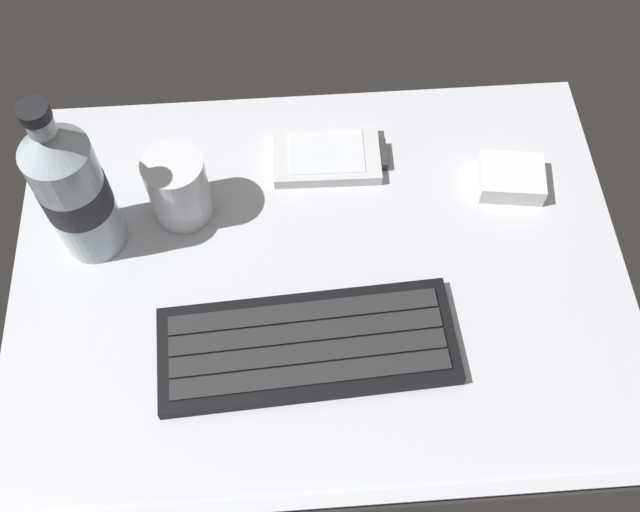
{
  "coord_description": "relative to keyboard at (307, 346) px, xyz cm",
  "views": [
    {
      "loc": [
        -2.6,
        -36.89,
        67.85
      ],
      "look_at": [
        0.0,
        0.0,
        3.0
      ],
      "focal_mm": 41.59,
      "sensor_mm": 36.0,
      "label": 1
    }
  ],
  "objects": [
    {
      "name": "juice_cup",
      "position": [
        -12.4,
        17.23,
        3.1
      ],
      "size": [
        6.4,
        6.4,
        8.5
      ],
      "color": "silver",
      "rests_on": "ground_plane"
    },
    {
      "name": "ground_plane",
      "position": [
        1.85,
        8.48,
        -1.79
      ],
      "size": [
        64.0,
        48.0,
        2.8
      ],
      "color": "silver"
    },
    {
      "name": "keyboard",
      "position": [
        0.0,
        0.0,
        0.0
      ],
      "size": [
        29.51,
        12.43,
        1.7
      ],
      "color": "black",
      "rests_on": "ground_plane"
    },
    {
      "name": "charger_block",
      "position": [
        23.65,
        18.14,
        0.39
      ],
      "size": [
        7.69,
        6.5,
        2.4
      ],
      "primitive_type": "cube",
      "rotation": [
        0.0,
        0.0,
        -0.14
      ],
      "color": "white",
      "rests_on": "ground_plane"
    },
    {
      "name": "handheld_device",
      "position": [
        3.76,
        22.93,
        -0.08
      ],
      "size": [
        12.93,
        7.88,
        1.5
      ],
      "color": "silver",
      "rests_on": "ground_plane"
    },
    {
      "name": "water_bottle",
      "position": [
        -21.69,
        14.35,
        8.2
      ],
      "size": [
        6.73,
        6.73,
        20.8
      ],
      "color": "silver",
      "rests_on": "ground_plane"
    }
  ]
}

